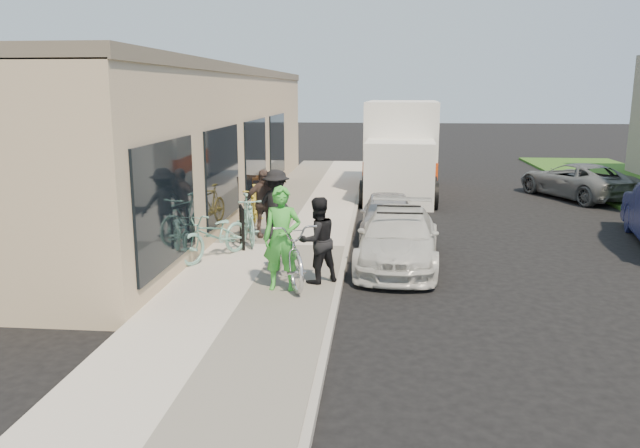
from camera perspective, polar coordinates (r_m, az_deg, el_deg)
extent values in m
plane|color=black|center=(11.09, 3.96, -6.60)|extent=(120.00, 120.00, 0.00)
cube|color=#B8B0A5|center=(14.12, -3.83, -2.16)|extent=(3.00, 34.00, 0.15)
cube|color=gray|center=(13.96, 2.46, -2.36)|extent=(0.12, 34.00, 0.13)
cube|color=#CAB48C|center=(19.36, -11.11, 7.31)|extent=(3.50, 20.00, 4.00)
cube|color=#665C4D|center=(19.30, -11.37, 13.52)|extent=(3.60, 20.00, 0.25)
cube|color=black|center=(11.31, -13.84, 1.82)|extent=(0.06, 3.00, 2.20)
cube|color=black|center=(15.10, -8.87, 4.55)|extent=(0.06, 3.00, 2.20)
cube|color=black|center=(18.97, -5.90, 6.16)|extent=(0.06, 3.00, 2.20)
cube|color=black|center=(22.89, -3.93, 7.21)|extent=(0.06, 3.00, 2.20)
cylinder|color=black|center=(13.54, -7.03, -0.58)|extent=(0.06, 0.06, 0.89)
cylinder|color=black|center=(14.12, -7.25, -0.07)|extent=(0.06, 0.06, 0.89)
cylinder|color=black|center=(13.74, -7.19, 1.49)|extent=(0.24, 0.58, 0.06)
cube|color=#321B0D|center=(18.51, -5.47, 2.92)|extent=(0.59, 0.38, 0.90)
cube|color=#321B0D|center=(18.84, -5.59, 3.08)|extent=(0.59, 0.38, 0.90)
cube|color=black|center=(18.47, -5.46, 3.04)|extent=(0.46, 0.28, 0.65)
imported|color=silver|center=(12.95, 7.19, -1.27)|extent=(1.88, 4.07, 1.15)
cylinder|color=black|center=(12.40, 7.31, 0.95)|extent=(0.91, 0.04, 0.04)
cylinder|color=black|center=(13.15, 7.22, 1.60)|extent=(0.91, 0.04, 0.04)
imported|color=#A9AAAF|center=(15.39, 6.20, 0.81)|extent=(1.35, 3.26, 1.10)
cube|color=silver|center=(19.69, 7.28, 4.60)|extent=(2.21, 2.21, 2.01)
cube|color=black|center=(19.64, 7.31, 5.82)|extent=(1.96, 0.15, 0.95)
cube|color=silver|center=(22.78, 7.44, 7.21)|extent=(2.62, 4.54, 3.07)
cube|color=#CB3A0B|center=(22.85, 7.40, 5.50)|extent=(2.65, 4.57, 0.58)
cylinder|color=black|center=(19.29, 4.06, 2.76)|extent=(0.30, 0.86, 0.85)
cylinder|color=black|center=(19.27, 10.36, 2.58)|extent=(0.30, 0.86, 0.85)
cylinder|color=black|center=(20.44, 4.29, 3.29)|extent=(0.30, 0.86, 0.85)
cylinder|color=black|center=(20.42, 10.23, 3.12)|extent=(0.30, 0.86, 0.85)
cylinder|color=black|center=(24.41, 4.92, 4.72)|extent=(0.30, 0.86, 0.85)
cylinder|color=black|center=(24.39, 9.90, 4.58)|extent=(0.30, 0.86, 0.85)
imported|color=#595C5E|center=(22.64, 22.38, 3.70)|extent=(3.52, 4.69, 1.18)
imported|color=silver|center=(11.24, -3.05, -2.44)|extent=(1.57, 2.33, 1.16)
imported|color=green|center=(10.74, -3.50, -1.34)|extent=(0.66, 0.44, 1.81)
imported|color=black|center=(11.16, -0.25, -1.48)|extent=(0.96, 0.92, 1.56)
imported|color=#7EBDAD|center=(14.27, -6.58, 0.48)|extent=(1.08, 1.87, 1.08)
imported|color=#7EBDAD|center=(12.96, -9.58, -0.95)|extent=(1.52, 2.03, 1.02)
imported|color=gold|center=(15.81, -6.06, 1.58)|extent=(0.74, 1.82, 1.06)
imported|color=black|center=(14.43, -4.00, 1.77)|extent=(1.21, 1.09, 1.63)
imported|color=#4F3E39|center=(14.73, -5.23, 1.91)|extent=(1.02, 0.74, 1.61)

